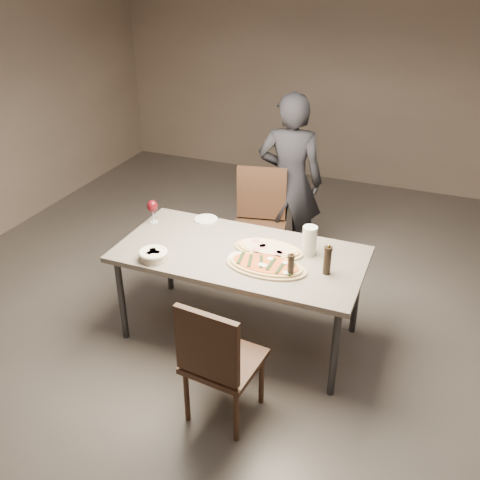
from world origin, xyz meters
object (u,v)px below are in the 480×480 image
at_px(pepper_mill_left, 291,266).
at_px(carafe, 309,241).
at_px(dining_table, 240,259).
at_px(chair_near, 217,358).
at_px(chair_far, 259,218).
at_px(diner, 290,182).
at_px(ham_pizza, 268,249).
at_px(bread_basket, 153,254).
at_px(zucchini_pizza, 266,265).

distance_m(pepper_mill_left, carafe, 0.35).
bearing_deg(dining_table, chair_near, -76.99).
distance_m(carafe, chair_far, 1.08).
bearing_deg(diner, chair_near, 86.28).
distance_m(ham_pizza, chair_far, 0.95).
xyz_separation_m(dining_table, pepper_mill_left, (0.44, -0.19, 0.15)).
distance_m(dining_table, pepper_mill_left, 0.50).
bearing_deg(diner, pepper_mill_left, 98.00).
xyz_separation_m(carafe, diner, (-0.49, 1.10, -0.04)).
relative_size(bread_basket, diner, 0.13).
bearing_deg(chair_far, ham_pizza, 101.98).
relative_size(dining_table, zucchini_pizza, 3.08).
bearing_deg(zucchini_pizza, pepper_mill_left, -17.60).
height_order(zucchini_pizza, diner, diner).
bearing_deg(ham_pizza, zucchini_pizza, -83.08).
relative_size(carafe, diner, 0.13).
height_order(zucchini_pizza, ham_pizza, zucchini_pizza).
distance_m(bread_basket, pepper_mill_left, 0.98).
distance_m(ham_pizza, chair_near, 1.00).
height_order(zucchini_pizza, carafe, carafe).
bearing_deg(chair_far, zucchini_pizza, 100.20).
height_order(ham_pizza, carafe, carafe).
bearing_deg(bread_basket, chair_near, -36.39).
distance_m(chair_near, chair_far, 1.86).
xyz_separation_m(zucchini_pizza, chair_near, (-0.05, -0.74, -0.25)).
xyz_separation_m(dining_table, zucchini_pizza, (0.25, -0.13, 0.07)).
xyz_separation_m(pepper_mill_left, chair_near, (-0.24, -0.68, -0.33)).
xyz_separation_m(dining_table, diner, (-0.01, 1.25, 0.13)).
relative_size(carafe, chair_far, 0.22).
bearing_deg(diner, bread_basket, 62.48).
xyz_separation_m(pepper_mill_left, chair_far, (-0.63, 1.13, -0.28)).
xyz_separation_m(ham_pizza, pepper_mill_left, (0.26, -0.29, 0.07)).
relative_size(zucchini_pizza, ham_pizza, 1.12).
height_order(dining_table, ham_pizza, ham_pizza).
distance_m(ham_pizza, carafe, 0.31).
xyz_separation_m(zucchini_pizza, pepper_mill_left, (0.19, -0.06, 0.07)).
height_order(bread_basket, pepper_mill_left, pepper_mill_left).
bearing_deg(ham_pizza, carafe, 3.46).
height_order(ham_pizza, chair_far, chair_far).
relative_size(chair_near, chair_far, 0.92).
bearing_deg(carafe, zucchini_pizza, -127.67).
bearing_deg(dining_table, zucchini_pizza, -27.94).
height_order(bread_basket, carafe, carafe).
height_order(ham_pizza, chair_near, chair_near).
bearing_deg(bread_basket, diner, 71.96).
bearing_deg(bread_basket, carafe, 26.02).
relative_size(pepper_mill_left, chair_far, 0.19).
relative_size(dining_table, chair_near, 1.96).
relative_size(chair_far, diner, 0.61).
distance_m(zucchini_pizza, chair_far, 1.19).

